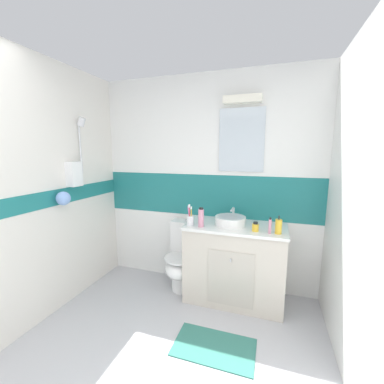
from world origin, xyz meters
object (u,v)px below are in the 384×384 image
Objects in this scene: sink_basin at (230,220)px; shampoo_bottle_tall at (201,218)px; toothbrush_cup at (190,220)px; soap_dispenser at (278,227)px; toothpaste_tube_upright at (270,226)px; hair_gel_jar at (255,227)px; toilet at (183,258)px.

sink_basin is 0.33m from shampoo_bottle_tall.
toothbrush_cup is 1.30× the size of soap_dispenser.
sink_basin is 0.43m from toothbrush_cup.
toothpaste_tube_upright reaches higher than sink_basin.
hair_gel_jar is (-0.21, 0.01, -0.03)m from soap_dispenser.
toothbrush_cup is at bearing -179.09° from soap_dispenser.
toilet is (-0.56, 0.04, -0.53)m from sink_basin.
hair_gel_jar reaches higher than toilet.
toothpaste_tube_upright reaches higher than toilet.
toilet is 3.49× the size of toothbrush_cup.
shampoo_bottle_tall is 1.30× the size of toothpaste_tube_upright.
soap_dispenser reaches higher than toilet.
soap_dispenser is 0.76m from shampoo_bottle_tall.
toothbrush_cup reaches higher than soap_dispenser.
shampoo_bottle_tall is (0.28, -0.20, 0.57)m from toilet.
sink_basin is 0.50m from soap_dispenser.
hair_gel_jar is at bearing 168.23° from toothpaste_tube_upright.
sink_basin is 1.58× the size of toothbrush_cup.
toothbrush_cup is 1.47× the size of toothpaste_tube_upright.
toothbrush_cup is at bearing -50.85° from toilet.
sink_basin is at bearing 163.59° from soap_dispenser.
hair_gel_jar is 0.55m from shampoo_bottle_tall.
shampoo_bottle_tall is at bearing -176.82° from hair_gel_jar.
sink_basin is 1.80× the size of shampoo_bottle_tall.
shampoo_bottle_tall is 0.68m from toothpaste_tube_upright.
toothbrush_cup is at bearing -158.69° from sink_basin.
hair_gel_jar is 0.45× the size of shampoo_bottle_tall.
toothbrush_cup is 0.80m from toothpaste_tube_upright.
toothpaste_tube_upright is (0.68, 0.00, -0.02)m from shampoo_bottle_tall.
soap_dispenser is at bearing 0.91° from toothbrush_cup.
hair_gel_jar is 0.14m from toothpaste_tube_upright.
toothbrush_cup is 0.88m from soap_dispenser.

